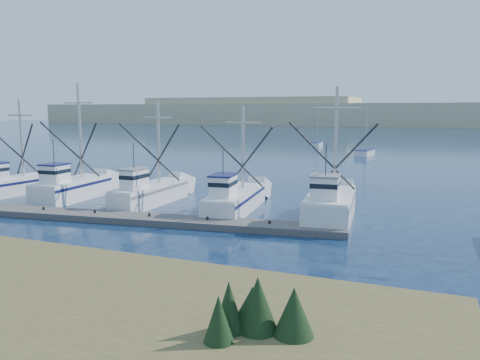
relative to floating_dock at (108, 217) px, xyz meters
name	(u,v)px	position (x,y,z in m)	size (l,w,h in m)	color
ground	(196,258)	(9.18, -5.18, -0.21)	(500.00, 500.00, 0.00)	#0C1B38
floating_dock	(108,217)	(0.00, 0.00, 0.00)	(31.48, 2.10, 0.42)	#635D59
dune_ridge	(401,115)	(9.18, 204.82, 4.79)	(360.00, 60.00, 10.00)	tan
trawler_fleet	(160,194)	(0.97, 5.03, 0.78)	(31.09, 8.97, 9.48)	white
sailboat_near	(365,152)	(10.82, 51.88, 0.28)	(2.65, 5.55, 8.10)	white
sailboat_far	(317,144)	(-0.21, 66.99, 0.29)	(1.89, 5.66, 8.10)	white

